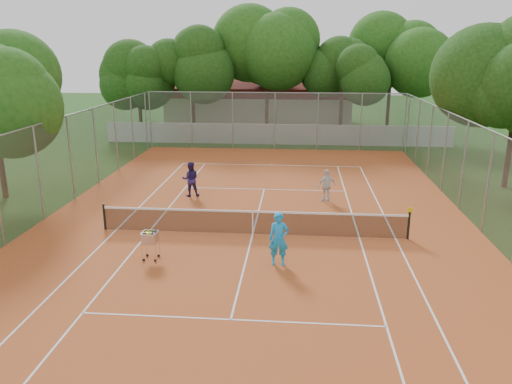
# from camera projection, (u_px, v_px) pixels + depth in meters

# --- Properties ---
(ground) EXTENTS (120.00, 120.00, 0.00)m
(ground) POSITION_uv_depth(u_px,v_px,m) (253.00, 235.00, 19.51)
(ground) COLOR #173C10
(ground) RESTS_ON ground
(court_pad) EXTENTS (18.00, 34.00, 0.02)m
(court_pad) POSITION_uv_depth(u_px,v_px,m) (253.00, 234.00, 19.50)
(court_pad) COLOR #AE4F21
(court_pad) RESTS_ON ground
(court_lines) EXTENTS (10.98, 23.78, 0.01)m
(court_lines) POSITION_uv_depth(u_px,v_px,m) (253.00, 234.00, 19.50)
(court_lines) COLOR white
(court_lines) RESTS_ON court_pad
(tennis_net) EXTENTS (11.88, 0.10, 0.98)m
(tennis_net) POSITION_uv_depth(u_px,v_px,m) (253.00, 222.00, 19.36)
(tennis_net) COLOR black
(tennis_net) RESTS_ON court_pad
(perimeter_fence) EXTENTS (18.00, 34.00, 4.00)m
(perimeter_fence) POSITION_uv_depth(u_px,v_px,m) (253.00, 185.00, 18.95)
(perimeter_fence) COLOR slate
(perimeter_fence) RESTS_ON ground
(boundary_wall) EXTENTS (26.00, 0.30, 1.50)m
(boundary_wall) POSITION_uv_depth(u_px,v_px,m) (276.00, 134.00, 37.47)
(boundary_wall) COLOR silver
(boundary_wall) RESTS_ON ground
(clubhouse) EXTENTS (16.40, 9.00, 4.40)m
(clubhouse) POSITION_uv_depth(u_px,v_px,m) (260.00, 101.00, 46.79)
(clubhouse) COLOR beige
(clubhouse) RESTS_ON ground
(tropical_trees) EXTENTS (29.00, 19.00, 10.00)m
(tropical_trees) POSITION_uv_depth(u_px,v_px,m) (278.00, 74.00, 39.15)
(tropical_trees) COLOR #13350D
(tropical_trees) RESTS_ON ground
(player_near) EXTENTS (0.67, 0.45, 1.83)m
(player_near) POSITION_uv_depth(u_px,v_px,m) (279.00, 239.00, 16.53)
(player_near) COLOR #1A95E1
(player_near) RESTS_ON court_pad
(player_far_left) EXTENTS (0.96, 0.82, 1.71)m
(player_far_left) POSITION_uv_depth(u_px,v_px,m) (191.00, 179.00, 24.25)
(player_far_left) COLOR #261B53
(player_far_left) RESTS_ON court_pad
(player_far_right) EXTENTS (0.99, 0.72, 1.56)m
(player_far_right) POSITION_uv_depth(u_px,v_px,m) (327.00, 186.00, 23.41)
(player_far_right) COLOR silver
(player_far_right) RESTS_ON court_pad
(ball_hopper) EXTENTS (0.63, 0.63, 1.09)m
(ball_hopper) POSITION_uv_depth(u_px,v_px,m) (150.00, 245.00, 17.03)
(ball_hopper) COLOR #B6B5BD
(ball_hopper) RESTS_ON court_pad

